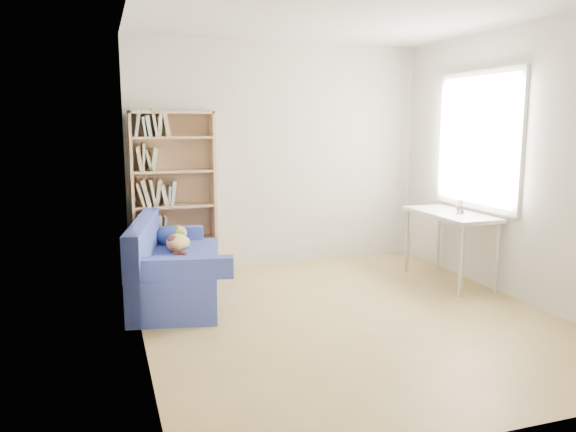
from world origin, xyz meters
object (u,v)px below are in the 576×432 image
object	(u,v)px
pen_cup	(460,208)
desk	(450,220)
bookshelf	(174,201)
sofa	(173,268)

from	to	relation	value
pen_cup	desk	bearing A→B (deg)	120.29
bookshelf	pen_cup	xyz separation A→B (m)	(2.78, -1.28, -0.03)
sofa	desk	world-z (taller)	sofa
sofa	pen_cup	distance (m)	2.99
sofa	bookshelf	world-z (taller)	bookshelf
bookshelf	desk	bearing A→B (deg)	-23.56
bookshelf	pen_cup	size ratio (longest dim) A/B	12.26
sofa	bookshelf	distance (m)	1.02
bookshelf	desk	distance (m)	2.98
sofa	desk	xyz separation A→B (m)	(2.86, -0.33, 0.37)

